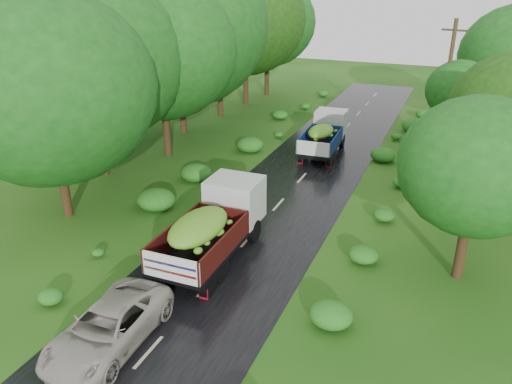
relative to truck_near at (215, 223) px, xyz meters
The scene contains 10 objects.
ground 6.41m from the truck_near, 83.61° to the right, with size 120.00×120.00×0.00m, color #113F0D.
road 2.07m from the truck_near, 59.50° to the right, with size 6.50×80.00×0.02m, color black.
road_lines 1.71m from the truck_near, 14.10° to the right, with size 0.12×69.60×0.00m.
truck_near is the anchor object (origin of this frame).
truck_far 14.75m from the truck_near, 87.39° to the left, with size 2.35×6.00×2.49m.
car 6.42m from the truck_near, 95.84° to the right, with size 2.29×4.96×1.38m, color #AFA89C.
utility_pole 17.81m from the truck_near, 63.91° to the left, with size 1.51×0.49×8.73m.
trees_left 18.51m from the truck_near, 123.04° to the left, with size 6.64×33.48×10.02m.
trees_right 19.23m from the truck_near, 56.06° to the left, with size 6.69×30.23×7.64m.
shrubs 7.95m from the truck_near, 84.95° to the left, with size 11.90×44.00×0.70m.
Camera 1 is at (7.94, -10.22, 11.04)m, focal length 35.00 mm.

